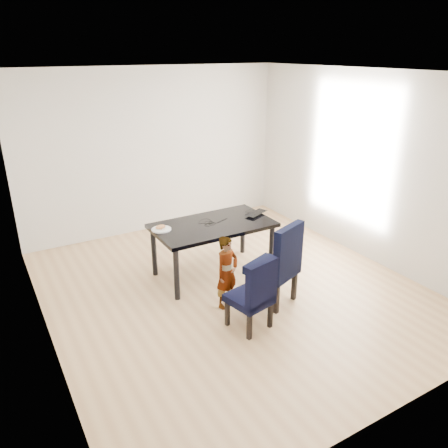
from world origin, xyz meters
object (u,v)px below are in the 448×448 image
chair_left (249,292)px  chair_right (272,262)px  dining_table (213,249)px  plate (161,229)px  child (227,272)px  laptop (253,213)px

chair_left → chair_right: bearing=19.1°
dining_table → plate: size_ratio=6.23×
dining_table → child: (-0.25, -0.81, 0.08)m
dining_table → chair_left: (-0.26, -1.30, 0.06)m
dining_table → child: 0.85m
laptop → plate: bearing=-26.3°
chair_right → plate: 1.50m
dining_table → laptop: size_ratio=4.36×
child → chair_left: bearing=-107.7°
child → laptop: child is taller
child → laptop: 1.30m
laptop → child: bearing=20.5°
dining_table → chair_right: size_ratio=1.51×
dining_table → plate: 0.79m
child → chair_right: bearing=-34.2°
chair_right → child: size_ratio=1.16×
chair_left → chair_right: chair_right is taller
child → plate: bearing=97.2°
plate → laptop: size_ratio=0.70×
plate → chair_left: bearing=-74.0°
chair_left → child: 0.50m
chair_left → chair_right: size_ratio=0.83×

